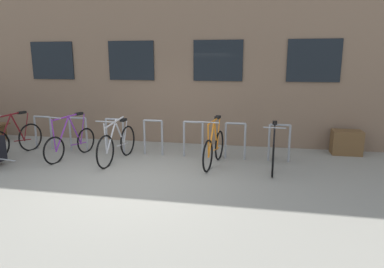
% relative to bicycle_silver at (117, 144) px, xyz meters
% --- Properties ---
extents(ground_plane, '(42.00, 42.00, 0.00)m').
position_rel_bicycle_silver_xyz_m(ground_plane, '(0.87, -1.23, -0.40)').
color(ground_plane, gray).
extents(storefront_building, '(28.00, 7.83, 5.90)m').
position_rel_bicycle_silver_xyz_m(storefront_building, '(0.87, 5.86, 2.55)').
color(storefront_building, '#7A604C').
rests_on(storefront_building, ground).
extents(bike_rack, '(6.50, 0.05, 0.88)m').
position_rel_bicycle_silver_xyz_m(bike_rack, '(0.66, 0.67, 0.12)').
color(bike_rack, gray).
rests_on(bike_rack, ground).
extents(bicycle_silver, '(0.44, 1.82, 1.04)m').
position_rel_bicycle_silver_xyz_m(bicycle_silver, '(0.00, 0.00, 0.00)').
color(bicycle_silver, black).
rests_on(bicycle_silver, ground).
extents(bicycle_black, '(0.44, 1.75, 1.01)m').
position_rel_bicycle_silver_xyz_m(bicycle_black, '(3.51, 0.15, -0.03)').
color(bicycle_black, black).
rests_on(bicycle_black, ground).
extents(bicycle_purple, '(0.51, 1.68, 1.08)m').
position_rel_bicycle_silver_xyz_m(bicycle_purple, '(-1.20, 0.06, -0.02)').
color(bicycle_purple, black).
rests_on(bicycle_purple, ground).
extents(bicycle_maroon, '(0.52, 1.65, 1.09)m').
position_rel_bicycle_silver_xyz_m(bicycle_maroon, '(-2.70, 0.01, -0.00)').
color(bicycle_maroon, black).
rests_on(bicycle_maroon, ground).
extents(bicycle_orange, '(0.44, 1.64, 1.08)m').
position_rel_bicycle_silver_xyz_m(bicycle_orange, '(2.23, 0.13, -0.01)').
color(bicycle_orange, black).
rests_on(bicycle_orange, ground).
extents(planter_box, '(0.70, 0.44, 0.60)m').
position_rel_bicycle_silver_xyz_m(planter_box, '(5.33, 1.62, -0.10)').
color(planter_box, brown).
rests_on(planter_box, ground).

